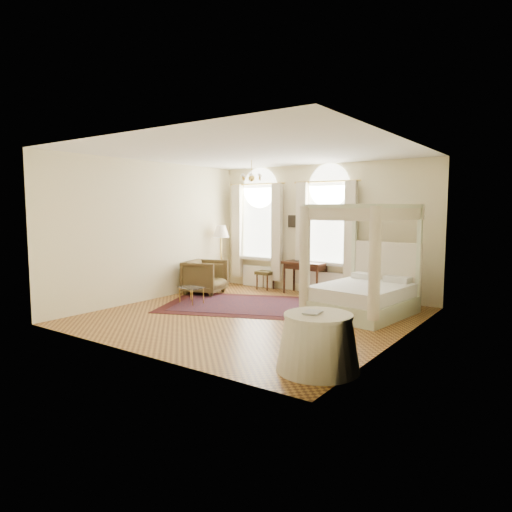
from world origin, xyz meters
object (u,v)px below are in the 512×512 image
(canopy_bed, at_px, (362,290))
(armchair, at_px, (205,277))
(writing_desk, at_px, (305,266))
(stool, at_px, (265,274))
(floor_lamp, at_px, (221,235))
(nightstand, at_px, (410,297))
(coffee_table, at_px, (191,289))
(side_table, at_px, (318,343))

(canopy_bed, xyz_separation_m, armchair, (-4.22, -0.11, -0.08))
(writing_desk, height_order, stool, writing_desk)
(writing_desk, height_order, floor_lamp, floor_lamp)
(armchair, distance_m, floor_lamp, 1.43)
(nightstand, xyz_separation_m, writing_desk, (-2.74, 0.25, 0.45))
(armchair, relative_size, coffee_table, 1.54)
(floor_lamp, xyz_separation_m, side_table, (5.26, -4.27, -1.09))
(canopy_bed, distance_m, nightstand, 1.28)
(armchair, relative_size, floor_lamp, 0.55)
(nightstand, relative_size, coffee_table, 0.86)
(coffee_table, relative_size, floor_lamp, 0.36)
(writing_desk, xyz_separation_m, floor_lamp, (-2.40, -0.46, 0.76))
(floor_lamp, bearing_deg, canopy_bed, -10.78)
(canopy_bed, relative_size, armchair, 2.40)
(canopy_bed, height_order, armchair, canopy_bed)
(stool, bearing_deg, nightstand, -3.61)
(coffee_table, bearing_deg, stool, 82.33)
(canopy_bed, distance_m, writing_desk, 2.46)
(canopy_bed, distance_m, side_table, 3.51)
(writing_desk, relative_size, floor_lamp, 0.66)
(canopy_bed, xyz_separation_m, writing_desk, (-2.08, 1.31, 0.20))
(nightstand, xyz_separation_m, side_table, (0.12, -4.48, 0.12))
(canopy_bed, height_order, floor_lamp, canopy_bed)
(stool, relative_size, coffee_table, 0.81)
(writing_desk, bearing_deg, coffee_table, -121.80)
(canopy_bed, bearing_deg, side_table, -77.03)
(nightstand, distance_m, coffee_table, 4.88)
(stool, distance_m, armchair, 1.69)
(canopy_bed, bearing_deg, floor_lamp, 169.22)
(floor_lamp, distance_m, side_table, 6.86)
(stool, relative_size, side_table, 0.44)
(canopy_bed, bearing_deg, coffee_table, -161.53)
(armchair, relative_size, side_table, 0.84)
(stool, height_order, floor_lamp, floor_lamp)
(armchair, bearing_deg, nightstand, -91.84)
(coffee_table, distance_m, floor_lamp, 2.50)
(nightstand, bearing_deg, side_table, -88.40)
(nightstand, relative_size, stool, 1.06)
(floor_lamp, bearing_deg, side_table, -39.08)
(stool, distance_m, coffee_table, 2.55)
(coffee_table, bearing_deg, canopy_bed, 18.47)
(nightstand, height_order, stool, nightstand)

